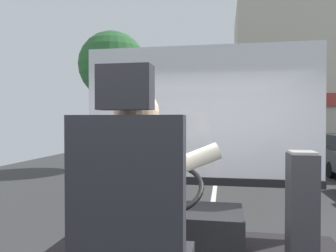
% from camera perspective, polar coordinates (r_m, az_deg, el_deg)
% --- Properties ---
extents(ground, '(18.00, 44.00, 0.06)m').
position_cam_1_polar(ground, '(10.76, 8.60, -9.48)').
color(ground, '#2F2F2F').
extents(driver_seat, '(0.48, 0.48, 1.38)m').
position_cam_1_polar(driver_seat, '(1.50, -6.25, -20.60)').
color(driver_seat, black).
rests_on(driver_seat, bus_floor).
extents(bus_driver, '(0.78, 0.58, 0.78)m').
position_cam_1_polar(bus_driver, '(1.54, -5.11, -12.26)').
color(bus_driver, '#332D28').
rests_on(bus_driver, driver_seat).
extents(steering_console, '(1.10, 1.01, 0.84)m').
position_cam_1_polar(steering_console, '(2.85, 1.61, -18.12)').
color(steering_console, black).
rests_on(steering_console, bus_floor).
extents(fare_box, '(0.20, 0.24, 0.92)m').
position_cam_1_polar(fare_box, '(2.72, 22.81, -13.92)').
color(fare_box, '#333338').
rests_on(fare_box, bus_floor).
extents(windshield_panel, '(2.50, 0.08, 1.48)m').
position_cam_1_polar(windshield_panel, '(3.40, 5.72, -0.80)').
color(windshield_panel, white).
extents(street_tree, '(2.72, 2.72, 5.53)m').
position_cam_1_polar(street_tree, '(13.34, -9.90, 10.50)').
color(street_tree, '#4C3828').
rests_on(street_tree, ground).
extents(shop_building, '(9.62, 5.10, 7.78)m').
position_cam_1_polar(shop_building, '(18.92, 26.81, 6.88)').
color(shop_building, '#BCB29E').
rests_on(shop_building, ground).
extents(parked_car_white, '(1.97, 4.10, 1.35)m').
position_cam_1_polar(parked_car_white, '(18.69, 21.99, -2.81)').
color(parked_car_white, silver).
rests_on(parked_car_white, ground).
extents(parked_car_red, '(1.83, 4.24, 1.42)m').
position_cam_1_polar(parked_car_red, '(23.42, 20.37, -1.94)').
color(parked_car_red, maroon).
rests_on(parked_car_red, ground).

